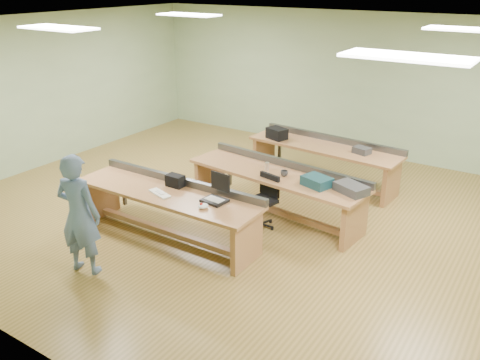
# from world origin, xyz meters

# --- Properties ---
(floor) EXTENTS (10.00, 10.00, 0.00)m
(floor) POSITION_xyz_m (0.00, 0.00, 0.00)
(floor) COLOR olive
(floor) RESTS_ON ground
(ceiling) EXTENTS (10.00, 10.00, 0.00)m
(ceiling) POSITION_xyz_m (0.00, 0.00, 3.00)
(ceiling) COLOR silver
(ceiling) RESTS_ON wall_back
(wall_back) EXTENTS (10.00, 0.04, 3.00)m
(wall_back) POSITION_xyz_m (0.00, 4.00, 1.50)
(wall_back) COLOR #9CB68A
(wall_back) RESTS_ON floor
(wall_front) EXTENTS (10.00, 0.04, 3.00)m
(wall_front) POSITION_xyz_m (0.00, -4.00, 1.50)
(wall_front) COLOR #9CB68A
(wall_front) RESTS_ON floor
(wall_left) EXTENTS (0.04, 8.00, 3.00)m
(wall_left) POSITION_xyz_m (-5.00, 0.00, 1.50)
(wall_left) COLOR #9CB68A
(wall_left) RESTS_ON floor
(fluor_panels) EXTENTS (6.20, 3.50, 0.03)m
(fluor_panels) POSITION_xyz_m (0.00, 0.00, 2.97)
(fluor_panels) COLOR white
(fluor_panels) RESTS_ON ceiling
(workbench_front) EXTENTS (3.00, 0.82, 0.86)m
(workbench_front) POSITION_xyz_m (-0.77, -1.30, 0.56)
(workbench_front) COLOR #AF734A
(workbench_front) RESTS_ON floor
(workbench_mid) EXTENTS (3.11, 1.13, 0.86)m
(workbench_mid) POSITION_xyz_m (0.20, 0.23, 0.56)
(workbench_mid) COLOR #AF734A
(workbench_mid) RESTS_ON floor
(workbench_back) EXTENTS (2.93, 0.98, 0.86)m
(workbench_back) POSITION_xyz_m (0.26, 1.92, 0.56)
(workbench_back) COLOR #AF734A
(workbench_back) RESTS_ON floor
(person) EXTENTS (0.68, 0.52, 1.65)m
(person) POSITION_xyz_m (-1.11, -2.63, 0.82)
(person) COLOR #637CA1
(person) RESTS_ON floor
(laptop_base) EXTENTS (0.36, 0.30, 0.04)m
(laptop_base) POSITION_xyz_m (0.02, -1.23, 0.77)
(laptop_base) COLOR black
(laptop_base) RESTS_ON workbench_front
(laptop_screen) EXTENTS (0.33, 0.05, 0.26)m
(laptop_screen) POSITION_xyz_m (0.04, -1.10, 1.01)
(laptop_screen) COLOR black
(laptop_screen) RESTS_ON laptop_base
(keyboard) EXTENTS (0.43, 0.25, 0.02)m
(keyboard) POSITION_xyz_m (-0.79, -1.45, 0.76)
(keyboard) COLOR white
(keyboard) RESTS_ON workbench_front
(trackball_mouse) EXTENTS (0.15, 0.17, 0.06)m
(trackball_mouse) POSITION_xyz_m (0.02, -1.48, 0.78)
(trackball_mouse) COLOR white
(trackball_mouse) RESTS_ON workbench_front
(camera_bag) EXTENTS (0.26, 0.17, 0.18)m
(camera_bag) POSITION_xyz_m (-0.79, -1.09, 0.84)
(camera_bag) COLOR black
(camera_bag) RESTS_ON workbench_front
(task_chair) EXTENTS (0.54, 0.54, 0.84)m
(task_chair) POSITION_xyz_m (0.22, -0.22, 0.31)
(task_chair) COLOR black
(task_chair) RESTS_ON floor
(parts_bin_teal) EXTENTS (0.49, 0.42, 0.14)m
(parts_bin_teal) POSITION_xyz_m (0.97, 0.07, 0.82)
(parts_bin_teal) COLOR #13373F
(parts_bin_teal) RESTS_ON workbench_mid
(parts_bin_grey) EXTENTS (0.55, 0.46, 0.13)m
(parts_bin_grey) POSITION_xyz_m (1.49, 0.12, 0.81)
(parts_bin_grey) COLOR #313133
(parts_bin_grey) RESTS_ON workbench_mid
(mug) EXTENTS (0.15, 0.15, 0.09)m
(mug) POSITION_xyz_m (0.37, 0.16, 0.80)
(mug) COLOR #313133
(mug) RESTS_ON workbench_mid
(drinks_can) EXTENTS (0.08, 0.08, 0.13)m
(drinks_can) POSITION_xyz_m (0.01, 0.23, 0.82)
(drinks_can) COLOR silver
(drinks_can) RESTS_ON workbench_mid
(storage_box_back) EXTENTS (0.43, 0.36, 0.21)m
(storage_box_back) POSITION_xyz_m (-0.68, 1.79, 0.86)
(storage_box_back) COLOR black
(storage_box_back) RESTS_ON workbench_back
(tray_back) EXTENTS (0.33, 0.28, 0.11)m
(tray_back) POSITION_xyz_m (0.99, 1.86, 0.81)
(tray_back) COLOR #313133
(tray_back) RESTS_ON workbench_back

